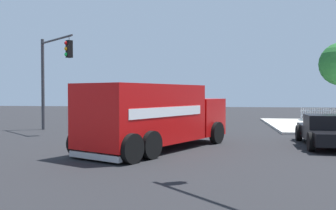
# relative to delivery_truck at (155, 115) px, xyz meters

# --- Properties ---
(ground_plane) EXTENTS (100.00, 100.00, 0.00)m
(ground_plane) POSITION_rel_delivery_truck_xyz_m (1.02, 0.64, -1.40)
(ground_plane) COLOR black
(delivery_truck) EXTENTS (5.66, 7.89, 2.65)m
(delivery_truck) POSITION_rel_delivery_truck_xyz_m (0.00, 0.00, 0.00)
(delivery_truck) COLOR red
(delivery_truck) RESTS_ON ground
(traffic_light_secondary) EXTENTS (3.28, 3.02, 5.73)m
(traffic_light_secondary) POSITION_rel_delivery_truck_xyz_m (7.53, -6.39, 2.39)
(traffic_light_secondary) COLOR #38383D
(traffic_light_secondary) RESTS_ON ground
(pickup_black) EXTENTS (2.49, 5.30, 1.38)m
(pickup_black) POSITION_rel_delivery_truck_xyz_m (-7.31, -1.94, -0.67)
(pickup_black) COLOR black
(pickup_black) RESTS_ON ground
(picket_fence_run) EXTENTS (5.14, 0.05, 0.95)m
(picket_fence_run) POSITION_rel_delivery_truck_xyz_m (-11.89, -17.88, -0.78)
(picket_fence_run) COLOR silver
(picket_fence_run) RESTS_ON sidewalk_corner_near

